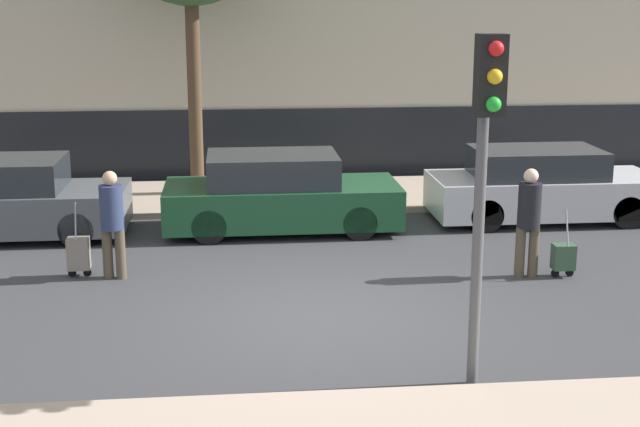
% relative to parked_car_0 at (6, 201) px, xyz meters
% --- Properties ---
extents(ground_plane, '(80.00, 80.00, 0.00)m').
position_rel_parked_car_0_xyz_m(ground_plane, '(5.02, -4.51, -0.65)').
color(ground_plane, '#38383A').
extents(sidewalk_far, '(28.00, 3.00, 0.12)m').
position_rel_parked_car_0_xyz_m(sidewalk_far, '(5.02, 2.49, -0.59)').
color(sidewalk_far, tan).
rests_on(sidewalk_far, ground_plane).
extents(parked_car_0, '(4.03, 1.76, 1.38)m').
position_rel_parked_car_0_xyz_m(parked_car_0, '(0.00, 0.00, 0.00)').
color(parked_car_0, '#4C5156').
rests_on(parked_car_0, ground_plane).
extents(parked_car_1, '(4.15, 1.77, 1.39)m').
position_rel_parked_car_0_xyz_m(parked_car_1, '(4.74, -0.02, 0.00)').
color(parked_car_1, '#194728').
rests_on(parked_car_1, ground_plane).
extents(parked_car_2, '(4.20, 1.71, 1.35)m').
position_rel_parked_car_0_xyz_m(parked_car_2, '(9.65, 0.24, -0.01)').
color(parked_car_2, '#B7BABF').
rests_on(parked_car_2, ground_plane).
extents(pedestrian_left, '(0.35, 0.34, 1.63)m').
position_rel_parked_car_0_xyz_m(pedestrian_left, '(2.14, -2.58, 0.27)').
color(pedestrian_left, '#4C4233').
rests_on(pedestrian_left, ground_plane).
extents(trolley_left, '(0.34, 0.29, 1.14)m').
position_rel_parked_car_0_xyz_m(trolley_left, '(1.60, -2.46, -0.29)').
color(trolley_left, slate).
rests_on(trolley_left, ground_plane).
extents(pedestrian_right, '(0.35, 0.34, 1.65)m').
position_rel_parked_car_0_xyz_m(pedestrian_right, '(8.26, -3.12, 0.29)').
color(pedestrian_right, '#4C4233').
rests_on(pedestrian_right, ground_plane).
extents(trolley_right, '(0.34, 0.29, 1.04)m').
position_rel_parked_car_0_xyz_m(trolley_right, '(8.81, -3.18, -0.34)').
color(trolley_right, '#335138').
rests_on(trolley_right, ground_plane).
extents(traffic_light, '(0.28, 0.47, 3.75)m').
position_rel_parked_car_0_xyz_m(traffic_light, '(6.45, -6.87, 2.03)').
color(traffic_light, '#515154').
rests_on(traffic_light, ground_plane).
extents(parked_bicycle, '(1.77, 0.06, 0.96)m').
position_rel_parked_car_0_xyz_m(parked_bicycle, '(9.80, 2.44, -0.15)').
color(parked_bicycle, black).
rests_on(parked_bicycle, sidewalk_far).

